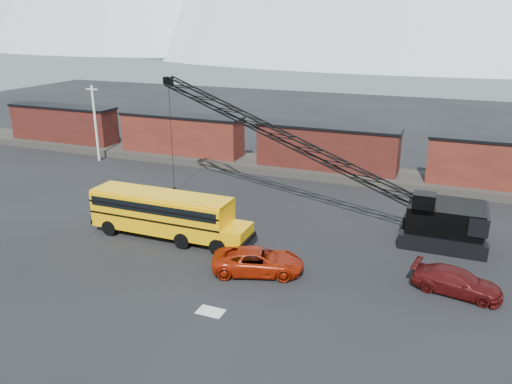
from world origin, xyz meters
TOP-DOWN VIEW (x-y plane):
  - ground at (0.00, 0.00)m, footprint 160.00×160.00m
  - gravel_berm at (0.00, 22.00)m, footprint 120.00×5.00m
  - boxcar_west_far at (-32.00, 22.00)m, footprint 13.70×3.10m
  - boxcar_west_near at (-16.00, 22.00)m, footprint 13.70×3.10m
  - boxcar_mid at (0.00, 22.00)m, footprint 13.70×3.10m
  - boxcar_east_near at (16.00, 22.00)m, footprint 13.70×3.10m
  - utility_pole at (-24.00, 18.00)m, footprint 1.40×0.24m
  - snow_patch at (0.50, -4.00)m, footprint 1.40×0.90m
  - school_bus at (-6.53, 3.29)m, footprint 11.65×2.65m
  - red_pickup at (1.21, 0.88)m, footprint 5.92×4.05m
  - maroon_suv at (12.25, 2.75)m, footprint 5.05×2.73m
  - crawler_crane at (0.40, 10.47)m, footprint 25.26×4.50m

SIDE VIEW (x-z plane):
  - ground at x=0.00m, z-range 0.00..0.00m
  - snow_patch at x=0.50m, z-range 0.00..0.02m
  - gravel_berm at x=0.00m, z-range 0.00..0.70m
  - maroon_suv at x=12.25m, z-range 0.00..1.39m
  - red_pickup at x=1.21m, z-range 0.00..1.50m
  - school_bus at x=-6.53m, z-range 0.20..3.39m
  - boxcar_west_far at x=-32.00m, z-range 0.68..4.85m
  - boxcar_west_near at x=-16.00m, z-range 0.68..4.85m
  - boxcar_mid at x=0.00m, z-range 0.68..4.85m
  - boxcar_east_near at x=16.00m, z-range 0.68..4.85m
  - utility_pole at x=-24.00m, z-range 0.15..8.15m
  - crawler_crane at x=0.40m, z-range 0.59..10.81m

